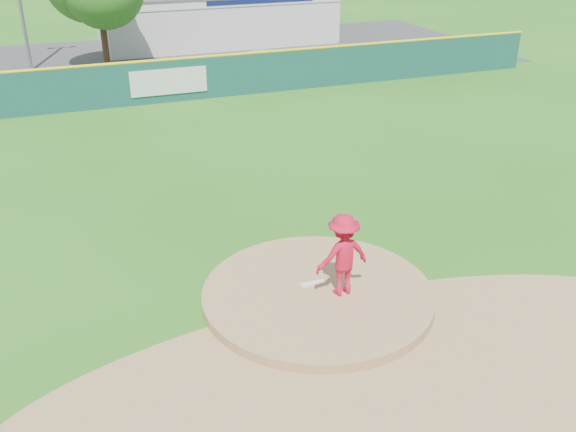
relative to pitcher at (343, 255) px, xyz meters
name	(u,v)px	position (x,y,z in m)	size (l,w,h in m)	color
ground	(318,299)	(-0.49, 0.26, -1.26)	(120.00, 120.00, 0.00)	#286B19
pitchers_mound	(318,299)	(-0.49, 0.26, -1.26)	(5.50, 5.50, 0.50)	#9E774C
pitching_rubber	(313,283)	(-0.49, 0.56, -0.99)	(0.60, 0.15, 0.04)	white
infield_dirt_arc	(376,377)	(-0.49, -2.74, -1.25)	(15.40, 15.40, 0.01)	#9E774C
parking_lot	(139,62)	(-0.49, 27.26, -1.25)	(44.00, 16.00, 0.02)	#38383A
pitcher	(343,255)	(0.00, 0.00, 0.00)	(1.30, 0.75, 2.02)	red
van	(269,61)	(5.91, 22.21, -0.63)	(2.02, 4.39, 1.22)	white
pool_building_grp	(214,15)	(5.51, 32.26, 0.41)	(15.20, 8.20, 3.31)	silver
fence_banners	(46,93)	(-5.89, 18.18, -0.26)	(14.50, 0.04, 1.20)	#610D10
outfield_fence	(167,79)	(-0.49, 18.26, -0.17)	(40.00, 0.14, 2.07)	#154541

